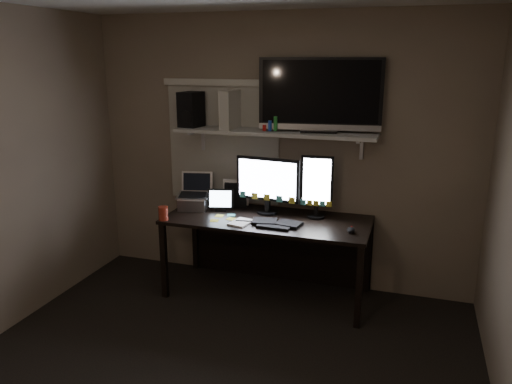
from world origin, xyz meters
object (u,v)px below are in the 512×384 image
at_px(tablet, 221,200).
at_px(cup, 163,213).
at_px(speaker, 191,109).
at_px(monitor_landscape, 268,185).
at_px(tv, 320,95).
at_px(laptop, 193,192).
at_px(desk, 271,233).
at_px(game_console, 230,110).
at_px(monitor_portrait, 317,187).
at_px(keyboard, 277,223).
at_px(mouse, 351,230).

bearing_deg(tablet, cup, -147.56).
bearing_deg(speaker, tablet, -11.27).
height_order(monitor_landscape, cup, monitor_landscape).
bearing_deg(tv, cup, -163.07).
bearing_deg(tv, monitor_landscape, -174.75).
xyz_separation_m(laptop, speaker, (-0.06, 0.15, 0.75)).
xyz_separation_m(desk, monitor_landscape, (-0.04, 0.02, 0.44)).
bearing_deg(monitor_landscape, speaker, -178.33).
distance_m(desk, game_console, 1.18).
bearing_deg(monitor_landscape, monitor_portrait, 7.68).
distance_m(tablet, tv, 1.30).
height_order(keyboard, game_console, game_console).
height_order(desk, mouse, mouse).
xyz_separation_m(keyboard, cup, (-0.97, -0.19, 0.05)).
distance_m(mouse, game_console, 1.51).
bearing_deg(desk, mouse, -18.71).
relative_size(desk, speaker, 5.65).
bearing_deg(monitor_portrait, cup, -162.91).
distance_m(keyboard, laptop, 0.89).
distance_m(tablet, speaker, 0.88).
bearing_deg(tablet, speaker, 145.23).
relative_size(mouse, speaker, 0.32).
relative_size(monitor_landscape, mouse, 5.85).
height_order(monitor_portrait, mouse, monitor_portrait).
xyz_separation_m(mouse, tablet, (-1.22, 0.22, 0.09)).
bearing_deg(tablet, game_console, 52.75).
height_order(desk, monitor_portrait, monitor_portrait).
bearing_deg(game_console, mouse, -12.04).
height_order(keyboard, tablet, tablet).
bearing_deg(keyboard, cup, -168.03).
xyz_separation_m(desk, monitor_portrait, (0.40, 0.04, 0.46)).
bearing_deg(monitor_landscape, desk, -24.43).
bearing_deg(mouse, monitor_portrait, 124.94).
distance_m(desk, mouse, 0.82).
distance_m(tv, speaker, 1.20).
bearing_deg(cup, monitor_portrait, 20.83).
distance_m(monitor_portrait, laptop, 1.15).
bearing_deg(desk, monitor_portrait, 5.00).
distance_m(cup, tv, 1.69).
xyz_separation_m(monitor_landscape, tv, (0.43, 0.10, 0.80)).
xyz_separation_m(monitor_landscape, game_console, (-0.38, 0.06, 0.66)).
height_order(monitor_landscape, keyboard, monitor_landscape).
distance_m(monitor_landscape, game_console, 0.76).
xyz_separation_m(monitor_landscape, tablet, (-0.43, -0.06, -0.16)).
relative_size(monitor_portrait, mouse, 5.49).
height_order(desk, monitor_landscape, monitor_landscape).
relative_size(desk, laptop, 5.49).
bearing_deg(monitor_portrait, desk, -178.73).
distance_m(desk, cup, 0.99).
bearing_deg(keyboard, mouse, 0.89).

